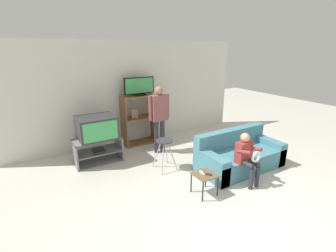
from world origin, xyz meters
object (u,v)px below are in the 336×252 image
person_standing_adult (159,113)px  television_flat (139,87)px  remote_control_white (202,173)px  folding_stool (165,146)px  media_shelf (139,119)px  couch (239,156)px  tv_stand (98,150)px  snack_table (205,177)px  person_seated_child (247,155)px  television_main (97,127)px  remote_control_black (208,174)px

person_standing_adult → television_flat: bearing=100.8°
remote_control_white → folding_stool: bearing=100.3°
remote_control_white → person_standing_adult: (0.22, 1.92, 0.57)m
media_shelf → television_flat: size_ratio=1.62×
couch → tv_stand: bearing=144.6°
media_shelf → snack_table: 2.75m
tv_stand → remote_control_white: size_ratio=6.95×
television_flat → person_seated_child: bearing=-73.2°
media_shelf → television_main: bearing=-156.7°
tv_stand → folding_stool: 1.52m
remote_control_black → media_shelf: bearing=56.1°
television_main → media_shelf: size_ratio=0.62×
folding_stool → person_seated_child: person_seated_child is taller
television_flat → remote_control_white: bearing=-91.6°
person_standing_adult → person_seated_child: (0.70, -2.04, -0.41)m
media_shelf → person_seated_child: media_shelf is taller
person_seated_child → television_flat: bearing=106.8°
media_shelf → snack_table: media_shelf is taller
media_shelf → remote_control_white: bearing=-91.1°
tv_stand → television_main: 0.52m
television_main → remote_control_black: television_main is taller
remote_control_white → person_standing_adult: person_standing_adult is taller
television_flat → remote_control_black: television_flat is taller
remote_control_white → television_main: bearing=123.8°
television_main → media_shelf: 1.35m
snack_table → television_flat: bearing=88.9°
tv_stand → folding_stool: size_ratio=1.56×
television_main → remote_control_black: size_ratio=5.48×
folding_stool → remote_control_white: 1.12m
tv_stand → remote_control_white: (1.20, -2.14, 0.12)m
snack_table → couch: (1.25, 0.42, -0.07)m
couch → television_flat: bearing=117.5°
television_main → remote_control_white: television_main is taller
person_standing_adult → person_seated_child: size_ratio=1.66×
television_flat → snack_table: bearing=-91.1°
remote_control_white → television_flat: bearing=93.5°
television_main → snack_table: 2.55m
couch → television_main: bearing=144.0°
folding_stool → remote_control_black: bearing=-82.7°
television_flat → media_shelf: bearing=161.6°
folding_stool → snack_table: (0.13, -1.15, -0.19)m
media_shelf → person_seated_child: (0.87, -2.81, -0.09)m
television_main → media_shelf: bearing=23.3°
television_flat → remote_control_white: (-0.08, -2.68, -1.10)m
remote_control_white → person_seated_child: bearing=-2.3°
folding_stool → person_standing_adult: size_ratio=0.40×
snack_table → remote_control_black: bearing=-56.3°
tv_stand → person_standing_adult: (1.42, -0.21, 0.69)m
couch → person_standing_adult: person_standing_adult is taller
snack_table → person_seated_child: (0.90, -0.08, 0.23)m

